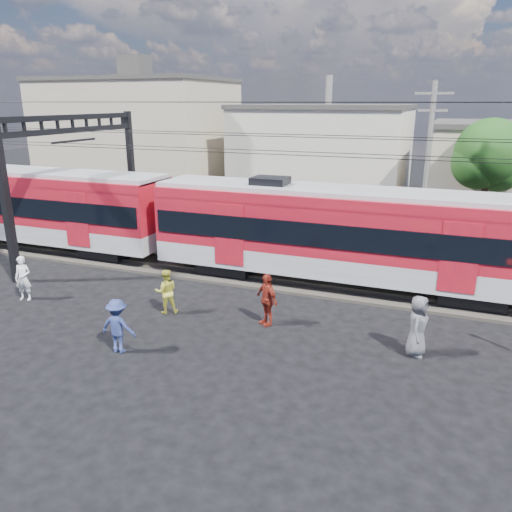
# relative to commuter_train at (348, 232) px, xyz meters

# --- Properties ---
(ground) EXTENTS (120.00, 120.00, 0.00)m
(ground) POSITION_rel_commuter_train_xyz_m (-3.46, -8.00, -2.40)
(ground) COLOR black
(ground) RESTS_ON ground
(track_bed) EXTENTS (70.00, 3.40, 0.12)m
(track_bed) POSITION_rel_commuter_train_xyz_m (-3.46, 0.00, -2.34)
(track_bed) COLOR #2D2823
(track_bed) RESTS_ON ground
(rail_near) EXTENTS (70.00, 0.12, 0.12)m
(rail_near) POSITION_rel_commuter_train_xyz_m (-3.46, -0.75, -2.22)
(rail_near) COLOR #59544C
(rail_near) RESTS_ON track_bed
(rail_far) EXTENTS (70.00, 0.12, 0.12)m
(rail_far) POSITION_rel_commuter_train_xyz_m (-3.46, 0.75, -2.22)
(rail_far) COLOR #59544C
(rail_far) RESTS_ON track_bed
(commuter_train) EXTENTS (50.30, 3.08, 4.17)m
(commuter_train) POSITION_rel_commuter_train_xyz_m (0.00, 0.00, 0.00)
(commuter_train) COLOR black
(commuter_train) RESTS_ON ground
(catenary) EXTENTS (70.00, 9.30, 7.52)m
(catenary) POSITION_rel_commuter_train_xyz_m (-12.11, -0.00, 2.73)
(catenary) COLOR black
(catenary) RESTS_ON ground
(building_west) EXTENTS (14.28, 10.20, 9.30)m
(building_west) POSITION_rel_commuter_train_xyz_m (-20.46, 16.00, 2.25)
(building_west) COLOR tan
(building_west) RESTS_ON ground
(building_midwest) EXTENTS (12.24, 12.24, 7.30)m
(building_midwest) POSITION_rel_commuter_train_xyz_m (-5.46, 19.00, 1.25)
(building_midwest) COLOR beige
(building_midwest) RESTS_ON ground
(utility_pole_mid) EXTENTS (1.80, 0.24, 8.50)m
(utility_pole_mid) POSITION_rel_commuter_train_xyz_m (2.54, 7.00, 2.13)
(utility_pole_mid) COLOR slate
(utility_pole_mid) RESTS_ON ground
(tree_near) EXTENTS (3.82, 3.64, 6.72)m
(tree_near) POSITION_rel_commuter_train_xyz_m (5.73, 10.09, 2.26)
(tree_near) COLOR #382619
(tree_near) RESTS_ON ground
(pedestrian_a) EXTENTS (0.73, 0.56, 1.78)m
(pedestrian_a) POSITION_rel_commuter_train_xyz_m (-11.57, -5.94, -1.51)
(pedestrian_a) COLOR white
(pedestrian_a) RESTS_ON ground
(pedestrian_b) EXTENTS (1.03, 0.98, 1.69)m
(pedestrian_b) POSITION_rel_commuter_train_xyz_m (-5.66, -5.05, -1.56)
(pedestrian_b) COLOR gold
(pedestrian_b) RESTS_ON ground
(pedestrian_c) EXTENTS (1.18, 0.73, 1.75)m
(pedestrian_c) POSITION_rel_commuter_train_xyz_m (-5.48, -8.23, -1.52)
(pedestrian_c) COLOR navy
(pedestrian_c) RESTS_ON ground
(pedestrian_d) EXTENTS (1.16, 1.01, 1.88)m
(pedestrian_d) POSITION_rel_commuter_train_xyz_m (-1.86, -4.68, -1.46)
(pedestrian_d) COLOR maroon
(pedestrian_d) RESTS_ON ground
(pedestrian_e) EXTENTS (0.72, 1.01, 1.95)m
(pedestrian_e) POSITION_rel_commuter_train_xyz_m (3.20, -5.12, -1.43)
(pedestrian_e) COLOR #515156
(pedestrian_e) RESTS_ON ground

